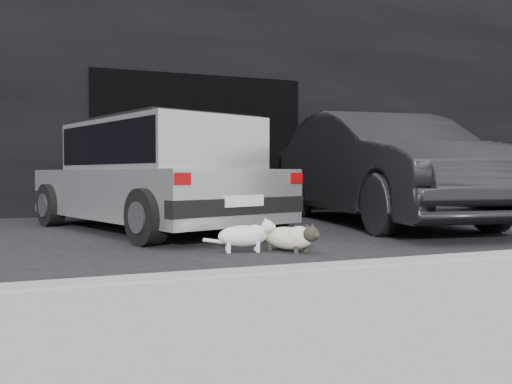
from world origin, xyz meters
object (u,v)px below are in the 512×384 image
object	(u,v)px
silver_hatchback	(155,170)
second_car	(383,168)
cat_white	(246,235)
cat_siamese	(292,238)

from	to	relation	value
silver_hatchback	second_car	size ratio (longest dim) A/B	0.85
cat_white	cat_siamese	bearing A→B (deg)	81.91
silver_hatchback	cat_siamese	size ratio (longest dim) A/B	5.58
cat_siamese	cat_white	world-z (taller)	cat_white
cat_siamese	second_car	bearing A→B (deg)	-163.71
second_car	cat_white	distance (m)	3.56
second_car	cat_white	bearing A→B (deg)	-138.94
second_car	cat_siamese	world-z (taller)	second_car
silver_hatchback	second_car	xyz separation A→B (m)	(3.35, -0.29, 0.04)
silver_hatchback	cat_siamese	bearing A→B (deg)	-89.68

